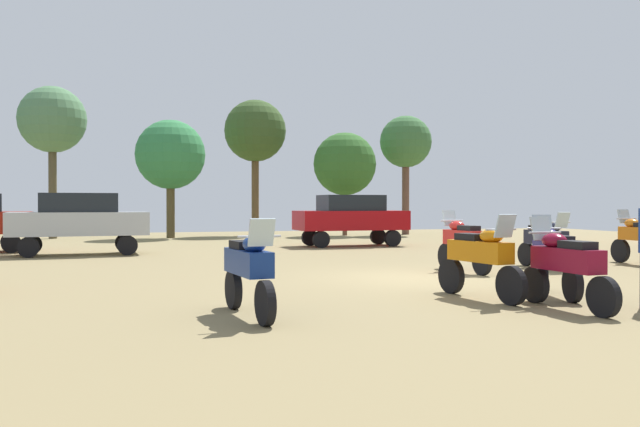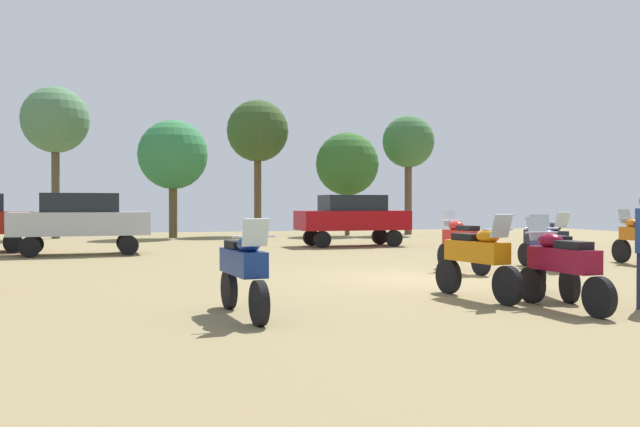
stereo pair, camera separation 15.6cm
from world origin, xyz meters
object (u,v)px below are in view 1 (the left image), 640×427
motorcycle_9 (249,268)px  car_2 (351,216)px  tree_4 (345,164)px  car_1 (79,219)px  motorcycle_1 (554,257)px  tree_3 (170,155)px  tree_6 (255,132)px  tree_5 (406,143)px  motorcycle_7 (639,238)px  tree_7 (52,121)px  motorcycle_2 (546,241)px  motorcycle_4 (566,264)px  motorcycle_11 (481,257)px  motorcycle_8 (463,242)px

motorcycle_9 → car_2: size_ratio=0.51×
tree_4 → motorcycle_9: bearing=-111.2°
car_1 → tree_4: (12.42, 10.28, 2.57)m
motorcycle_1 → tree_3: bearing=116.6°
motorcycle_1 → tree_6: bearing=105.3°
car_1 → tree_5: (15.96, 10.51, 3.78)m
motorcycle_7 → tree_4: 18.57m
car_1 → tree_4: tree_4 is taller
tree_4 → tree_7: size_ratio=0.74×
tree_7 → motorcycle_7: bearing=-48.3°
motorcycle_9 → car_1: car_1 is taller
motorcycle_2 → car_2: size_ratio=0.50×
motorcycle_7 → motorcycle_9: motorcycle_7 is taller
car_1 → tree_6: tree_6 is taller
motorcycle_4 → motorcycle_11: motorcycle_11 is taller
tree_4 → tree_7: 14.52m
motorcycle_11 → tree_5: size_ratio=0.35×
tree_4 → tree_6: tree_6 is taller
motorcycle_9 → tree_6: size_ratio=0.31×
motorcycle_2 → tree_7: (-13.77, 19.21, 4.89)m
motorcycle_9 → tree_3: size_ratio=0.39×
motorcycle_4 → car_2: car_2 is taller
motorcycle_4 → tree_7: size_ratio=0.30×
motorcycle_8 → tree_4: tree_4 is taller
motorcycle_11 → tree_7: 25.87m
motorcycle_11 → tree_7: (-9.41, 23.61, 4.87)m
motorcycle_11 → motorcycle_9: bearing=-0.1°
tree_6 → tree_7: tree_7 is taller
motorcycle_8 → tree_5: tree_5 is taller
motorcycle_1 → tree_7: (-10.86, 23.64, 4.89)m
tree_5 → motorcycle_1: bearing=-107.0°
tree_5 → car_1: bearing=-146.6°
tree_3 → tree_4: 8.95m
motorcycle_9 → car_2: car_2 is taller
tree_5 → tree_6: tree_6 is taller
motorcycle_4 → motorcycle_8: bearing=74.3°
motorcycle_8 → motorcycle_11: motorcycle_8 is taller
motorcycle_7 → car_2: 10.92m
tree_4 → tree_6: size_ratio=0.75×
motorcycle_1 → motorcycle_4: 1.52m
motorcycle_7 → motorcycle_9: bearing=-154.6°
motorcycle_8 → motorcycle_11: size_ratio=0.98×
motorcycle_11 → tree_7: size_ratio=0.31×
motorcycle_8 → tree_3: tree_3 is taller
tree_3 → tree_7: bearing=170.4°
motorcycle_8 → car_1: (-9.35, 8.34, 0.44)m
motorcycle_2 → motorcycle_1: bearing=53.5°
motorcycle_4 → motorcycle_1: bearing=57.3°
tree_3 → tree_7: tree_7 is taller
motorcycle_8 → tree_5: (6.61, 18.85, 4.22)m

